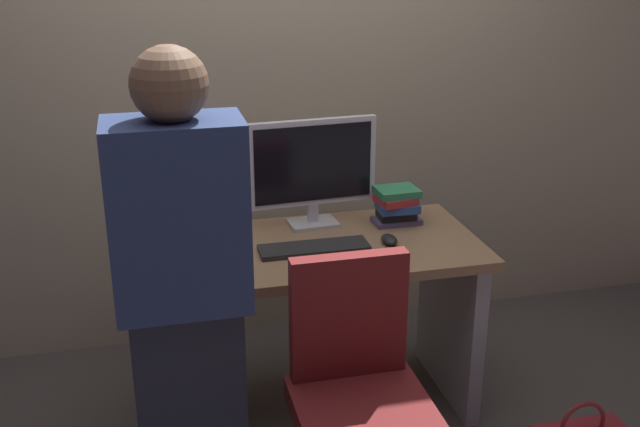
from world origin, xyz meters
TOP-DOWN VIEW (x-y plane):
  - ground_plane at (0.00, 0.00)m, footprint 9.00×9.00m
  - wall_back at (0.00, 0.79)m, footprint 6.40×0.10m
  - desk at (0.00, 0.00)m, footprint 1.30×0.67m
  - office_chair at (-0.02, -0.67)m, footprint 0.52×0.52m
  - person_at_desk at (-0.56, -0.58)m, footprint 0.40×0.24m
  - monitor at (0.03, 0.21)m, footprint 0.54×0.15m
  - keyboard at (-0.03, -0.05)m, footprint 0.43×0.13m
  - mouse at (0.28, -0.06)m, footprint 0.06×0.10m
  - cup_near_keyboard at (-0.40, -0.06)m, footprint 0.08×0.08m
  - cup_by_monitor at (-0.50, 0.11)m, footprint 0.07×0.07m
  - book_stack at (0.38, 0.15)m, footprint 0.20×0.16m

SIDE VIEW (x-z plane):
  - ground_plane at x=0.00m, z-range 0.00..0.00m
  - office_chair at x=-0.02m, z-range -0.04..0.90m
  - desk at x=0.00m, z-range 0.13..0.89m
  - keyboard at x=-0.03m, z-range 0.76..0.78m
  - mouse at x=0.28m, z-range 0.76..0.79m
  - cup_by_monitor at x=-0.50m, z-range 0.76..0.84m
  - cup_near_keyboard at x=-0.40m, z-range 0.76..0.86m
  - book_stack at x=0.38m, z-range 0.76..0.91m
  - person_at_desk at x=-0.56m, z-range 0.02..1.66m
  - monitor at x=0.03m, z-range 0.78..1.24m
  - wall_back at x=0.00m, z-range 0.00..3.00m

